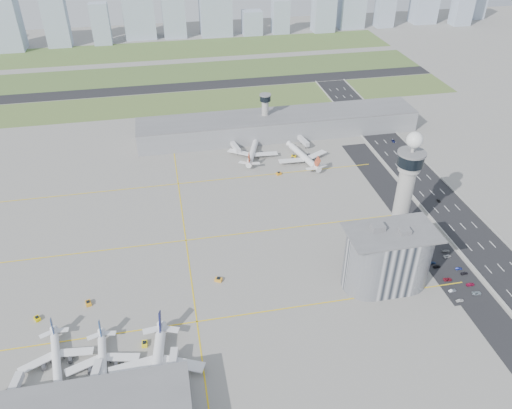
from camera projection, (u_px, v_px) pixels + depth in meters
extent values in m
plane|color=gray|center=(270.00, 267.00, 253.65)|extent=(1000.00, 1000.00, 0.00)
cube|color=#586F34|center=(191.00, 102.00, 433.33)|extent=(480.00, 50.00, 0.08)
cube|color=#48622E|center=(184.00, 73.00, 494.32)|extent=(480.00, 60.00, 0.08)
cube|color=#4F6D34|center=(178.00, 49.00, 559.37)|extent=(480.00, 70.00, 0.08)
cube|color=black|center=(187.00, 87.00, 463.41)|extent=(480.00, 22.00, 0.10)
cube|color=black|center=(475.00, 239.00, 272.39)|extent=(28.00, 500.00, 0.10)
cube|color=#9E9E99|center=(451.00, 241.00, 269.80)|extent=(0.60, 500.00, 1.20)
cube|color=#9E9E99|center=(498.00, 235.00, 274.37)|extent=(0.60, 500.00, 1.20)
cube|color=black|center=(442.00, 256.00, 260.18)|extent=(18.00, 260.00, 0.08)
cube|color=black|center=(450.00, 272.00, 250.09)|extent=(20.00, 44.00, 0.10)
cube|color=yellow|center=(197.00, 322.00, 222.72)|extent=(260.00, 0.60, 0.01)
cube|color=yellow|center=(186.00, 240.00, 271.51)|extent=(260.00, 0.60, 0.01)
cube|color=yellow|center=(178.00, 184.00, 320.31)|extent=(260.00, 0.60, 0.01)
cube|color=yellow|center=(186.00, 240.00, 271.51)|extent=(0.60, 260.00, 0.01)
cylinder|color=#ADAAA5|center=(402.00, 203.00, 258.50)|extent=(8.40, 8.40, 48.00)
cylinder|color=#ADAAA5|center=(409.00, 166.00, 246.21)|extent=(11.00, 11.00, 4.00)
cylinder|color=black|center=(411.00, 159.00, 243.97)|extent=(13.00, 13.00, 6.00)
cylinder|color=slate|center=(412.00, 153.00, 242.02)|extent=(14.00, 14.00, 1.00)
cylinder|color=#ADAAA5|center=(413.00, 148.00, 240.62)|extent=(1.60, 1.60, 5.00)
sphere|color=white|center=(415.00, 140.00, 238.11)|extent=(8.00, 8.00, 8.00)
cylinder|color=#ADAAA5|center=(265.00, 117.00, 372.70)|extent=(5.00, 5.00, 28.00)
cylinder|color=black|center=(265.00, 98.00, 364.32)|extent=(8.00, 8.00, 4.00)
cylinder|color=slate|center=(265.00, 95.00, 362.93)|extent=(8.60, 8.60, 0.80)
cube|color=#B2B2B7|center=(387.00, 258.00, 235.87)|extent=(18.00, 24.00, 30.00)
cylinder|color=#B2B2B7|center=(369.00, 261.00, 234.40)|extent=(24.00, 24.00, 30.00)
cylinder|color=#B2B2B7|center=(405.00, 256.00, 237.34)|extent=(24.00, 24.00, 30.00)
cube|color=slate|center=(392.00, 232.00, 227.26)|extent=(42.00, 24.00, 0.80)
cube|color=slate|center=(378.00, 227.00, 227.83)|extent=(6.00, 5.00, 3.00)
cube|color=slate|center=(405.00, 231.00, 225.73)|extent=(5.00, 4.00, 2.40)
cube|color=gray|center=(278.00, 125.00, 376.34)|extent=(210.00, 32.00, 15.00)
cube|color=slate|center=(279.00, 115.00, 371.93)|extent=(210.00, 32.00, 0.80)
imported|color=white|center=(460.00, 300.00, 232.87)|extent=(3.75, 1.53, 1.27)
imported|color=gray|center=(452.00, 291.00, 238.26)|extent=(4.08, 2.01, 1.29)
imported|color=maroon|center=(448.00, 279.00, 244.86)|extent=(4.51, 2.40, 1.21)
imported|color=black|center=(437.00, 266.00, 252.85)|extent=(4.14, 2.08, 1.15)
imported|color=navy|center=(432.00, 263.00, 255.14)|extent=(3.80, 1.69, 1.27)
imported|color=white|center=(428.00, 253.00, 262.08)|extent=(3.37, 1.35, 1.09)
imported|color=#919FAA|center=(477.00, 293.00, 236.93)|extent=(4.70, 2.60, 1.24)
imported|color=#A5153F|center=(470.00, 284.00, 241.87)|extent=(4.32, 1.87, 1.24)
imported|color=black|center=(464.00, 273.00, 248.56)|extent=(3.80, 1.72, 1.27)
imported|color=navy|center=(459.00, 269.00, 251.54)|extent=(3.42, 1.26, 1.12)
imported|color=silver|center=(447.00, 256.00, 259.53)|extent=(4.32, 2.35, 1.15)
imported|color=gray|center=(446.00, 251.00, 262.85)|extent=(4.54, 1.98, 1.30)
imported|color=black|center=(439.00, 201.00, 303.03)|extent=(1.38, 3.42, 1.10)
imported|color=navy|center=(393.00, 141.00, 369.51)|extent=(2.68, 4.61, 1.21)
imported|color=gray|center=(350.00, 111.00, 415.51)|extent=(1.39, 3.22, 1.08)
cube|color=#9EADC1|center=(3.00, 22.00, 541.05)|extent=(35.81, 28.65, 60.36)
cube|color=#9EADC1|center=(55.00, 15.00, 551.73)|extent=(25.49, 20.39, 66.89)
cube|color=#9EADC1|center=(101.00, 24.00, 564.10)|extent=(20.04, 16.03, 45.20)
cube|color=#9EADC1|center=(139.00, 11.00, 582.12)|extent=(35.76, 28.61, 61.22)
cube|color=#9EADC1|center=(172.00, 0.00, 578.13)|extent=(26.33, 21.06, 83.39)
cube|color=#9EADC1|center=(215.00, 8.00, 592.80)|extent=(36.96, 29.57, 62.11)
cube|color=#9EADC1|center=(252.00, 23.00, 602.39)|extent=(23.01, 18.41, 27.75)
cube|color=#9EADC1|center=(280.00, 17.00, 604.69)|extent=(20.22, 16.18, 38.97)
cube|color=#9EADC1|center=(324.00, 11.00, 609.60)|extent=(26.14, 20.92, 46.89)
cube|color=#9EADC1|center=(476.00, 2.00, 665.00)|extent=(22.64, 18.11, 41.06)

